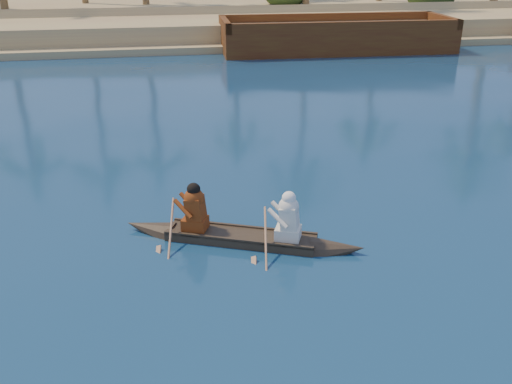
{
  "coord_description": "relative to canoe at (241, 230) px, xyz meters",
  "views": [
    {
      "loc": [
        -3.12,
        -7.77,
        5.32
      ],
      "look_at": [
        -1.2,
        2.8,
        0.6
      ],
      "focal_mm": 40.0,
      "sensor_mm": 36.0,
      "label": 1
    }
  ],
  "objects": [
    {
      "name": "ground",
      "position": [
        1.67,
        -1.85,
        -0.25
      ],
      "size": [
        160.0,
        160.0,
        0.0
      ],
      "primitive_type": "plane",
      "color": "#0B244A",
      "rests_on": "ground"
    },
    {
      "name": "sandy_embankment",
      "position": [
        1.67,
        45.03,
        0.28
      ],
      "size": [
        150.0,
        51.0,
        1.5
      ],
      "color": "tan",
      "rests_on": "ground"
    },
    {
      "name": "shrub_cluster",
      "position": [
        1.67,
        29.65,
        0.95
      ],
      "size": [
        100.0,
        6.0,
        2.4
      ],
      "primitive_type": null,
      "color": "#203513",
      "rests_on": "ground"
    },
    {
      "name": "barge_mid",
      "position": [
        8.27,
        20.15,
        0.46
      ],
      "size": [
        12.26,
        4.47,
        2.02
      ],
      "rotation": [
        0.0,
        0.0,
        -0.04
      ],
      "color": "#5B3713",
      "rests_on": "ground"
    },
    {
      "name": "canoe",
      "position": [
        0.0,
        0.0,
        0.0
      ],
      "size": [
        4.61,
        2.43,
        1.31
      ],
      "rotation": [
        0.0,
        0.0,
        -0.4
      ],
      "color": "#382B1E",
      "rests_on": "ground"
    }
  ]
}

